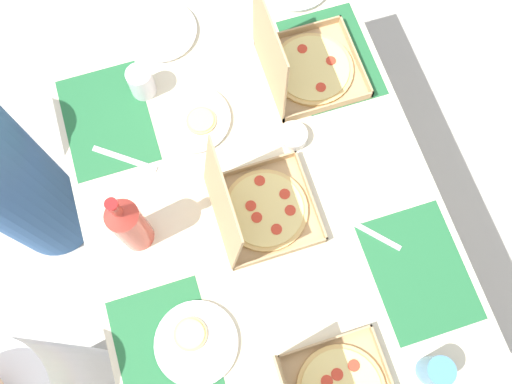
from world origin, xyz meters
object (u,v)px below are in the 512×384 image
Objects in this scene: pizza_box_edge_far at (303,65)px; plate_far_left at (194,119)px; soda_bottle at (129,224)px; condiment_bowl at (293,136)px; cup_spare at (141,82)px; pizza_box_corner_right at (256,209)px; diner_right_seat at (7,181)px; plate_near_right at (196,342)px; cup_clear_left at (435,371)px; plate_near_left at (161,31)px.

plate_far_left is at bearing 98.46° from pizza_box_edge_far.
soda_bottle is 0.56m from condiment_bowl.
cup_spare is 0.50m from condiment_bowl.
pizza_box_corner_right is 0.91m from diner_right_seat.
pizza_box_corner_right reaches higher than plate_far_left.
condiment_bowl is at bearing -42.06° from plate_near_right.
pizza_box_corner_right is 0.64m from cup_clear_left.
pizza_box_corner_right is 2.95× the size of cup_clear_left.
plate_near_left is 0.73m from diner_right_seat.
cup_clear_left is at bearing -170.03° from condiment_bowl.
plate_near_right is at bearing 65.78° from cup_clear_left.
diner_right_seat reaches higher than plate_far_left.
cup_clear_left is at bearing -178.17° from pizza_box_edge_far.
diner_right_seat reaches higher than plate_near_right.
plate_far_left is (0.34, 0.09, -0.04)m from pizza_box_corner_right.
pizza_box_edge_far reaches higher than pizza_box_corner_right.
diner_right_seat is (0.73, 0.49, -0.23)m from plate_near_right.
cup_spare is 0.09× the size of diner_right_seat.
pizza_box_corner_right is 3.10× the size of cup_spare.
cup_clear_left is at bearing -153.42° from cup_spare.
plate_near_left is at bearing -19.70° from soda_bottle.
pizza_box_edge_far is 0.30× the size of diner_right_seat.
pizza_box_corner_right is 1.38× the size of plate_far_left.
pizza_box_edge_far is at bearing -35.02° from pizza_box_corner_right.
pizza_box_edge_far is 0.23m from condiment_bowl.
condiment_bowl is (0.20, -0.18, -0.03)m from pizza_box_corner_right.
plate_far_left is at bearing -140.65° from cup_spare.
plate_far_left is at bearing -39.43° from soda_bottle.
soda_bottle is at bearing 120.07° from pizza_box_edge_far.
plate_near_right is 0.37m from soda_bottle.
pizza_box_corner_right reaches higher than cup_clear_left.
cup_spare is (0.15, 0.12, 0.04)m from plate_far_left.
soda_bottle is 3.15× the size of cup_spare.
plate_far_left is 0.97× the size of plate_near_left.
plate_far_left is (-0.06, 0.37, -0.04)m from pizza_box_edge_far.
cup_clear_left reaches higher than plate_near_right.
plate_near_left is 0.74× the size of soda_bottle.
plate_far_left is 0.41m from soda_bottle.
soda_bottle is 3.00× the size of cup_clear_left.
soda_bottle is at bearing 164.23° from cup_spare.
soda_bottle is (0.04, 0.34, 0.08)m from pizza_box_corner_right.
plate_far_left is (0.64, -0.17, 0.00)m from plate_near_right.
plate_near_right is at bearing 141.93° from pizza_box_edge_far.
condiment_bowl is (0.16, -0.52, -0.11)m from soda_bottle.
pizza_box_edge_far is at bearing -126.05° from plate_near_left.
plate_near_left is (0.98, -0.15, -0.00)m from plate_near_right.
plate_near_left is at bearing 3.35° from plate_far_left.
plate_near_left is at bearing 53.95° from pizza_box_edge_far.
cup_clear_left is 1.48m from diner_right_seat.
plate_near_left is at bearing -68.37° from diner_right_seat.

